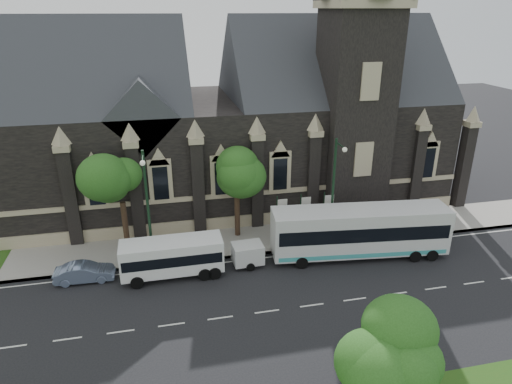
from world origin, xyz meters
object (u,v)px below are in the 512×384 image
object	(u,v)px
banner_flag_center	(304,212)
sedan	(85,272)
tour_coach	(360,231)
box_trailer	(248,253)
tree_walk_left	(123,180)
shuttle_bus	(172,256)
banner_flag_right	(327,210)
street_lamp_mid	(148,204)
tree_walk_right	(239,170)
tree_park_east	(393,346)
banner_flag_left	(280,214)
street_lamp_near	(334,188)

from	to	relation	value
banner_flag_center	sedan	world-z (taller)	banner_flag_center
tour_coach	box_trailer	bearing A→B (deg)	-176.49
tree_walk_left	shuttle_bus	bearing A→B (deg)	-57.96
banner_flag_right	box_trailer	xyz separation A→B (m)	(-7.36, -3.22, -1.40)
street_lamp_mid	banner_flag_center	world-z (taller)	street_lamp_mid
tree_walk_right	sedan	size ratio (longest dim) A/B	1.91
tree_park_east	tree_walk_right	size ratio (longest dim) A/B	0.81
street_lamp_mid	sedan	world-z (taller)	street_lamp_mid
banner_flag_center	banner_flag_right	distance (m)	2.00
tree_park_east	banner_flag_right	bearing A→B (deg)	77.35
tree_park_east	shuttle_bus	bearing A→B (deg)	120.46
banner_flag_left	banner_flag_right	xyz separation A→B (m)	(4.00, 0.00, 0.00)
tree_walk_right	street_lamp_mid	size ratio (longest dim) A/B	0.87
box_trailer	street_lamp_near	bearing A→B (deg)	7.97
sedan	banner_flag_right	bearing A→B (deg)	-80.56
banner_flag_center	shuttle_bus	bearing A→B (deg)	-162.45
street_lamp_near	shuttle_bus	size ratio (longest dim) A/B	1.26
tree_walk_right	street_lamp_near	xyz separation A→B (m)	(6.79, -3.62, -0.71)
tree_park_east	tree_walk_right	bearing A→B (deg)	98.42
banner_flag_left	sedan	size ratio (longest dim) A/B	0.98
street_lamp_near	box_trailer	bearing A→B (deg)	-169.51
banner_flag_left	street_lamp_near	bearing A→B (deg)	-27.18
tree_park_east	banner_flag_center	size ratio (longest dim) A/B	1.57
banner_flag_left	banner_flag_right	distance (m)	4.00
street_lamp_mid	tour_coach	world-z (taller)	street_lamp_mid
sedan	shuttle_bus	bearing A→B (deg)	-94.86
banner_flag_left	shuttle_bus	xyz separation A→B (m)	(-8.87, -3.44, -0.78)
tree_walk_left	shuttle_bus	distance (m)	7.34
tree_park_east	banner_flag_left	bearing A→B (deg)	89.65
tree_walk_right	box_trailer	bearing A→B (deg)	-93.33
banner_flag_center	box_trailer	bearing A→B (deg)	-149.04
tree_walk_left	street_lamp_near	xyz separation A→B (m)	(15.80, -3.61, -0.62)
street_lamp_mid	box_trailer	size ratio (longest dim) A/B	2.76
tour_coach	sedan	world-z (taller)	tour_coach
banner_flag_center	street_lamp_mid	bearing A→B (deg)	-171.18
banner_flag_right	tour_coach	distance (m)	3.89
tree_park_east	street_lamp_near	distance (m)	16.86
tour_coach	tree_walk_right	bearing A→B (deg)	153.79
street_lamp_mid	shuttle_bus	xyz separation A→B (m)	(1.42, -1.53, -3.51)
banner_flag_center	shuttle_bus	world-z (taller)	banner_flag_center
tree_park_east	banner_flag_right	world-z (taller)	tree_park_east
box_trailer	sedan	distance (m)	11.66
tree_walk_left	street_lamp_mid	xyz separation A→B (m)	(1.80, -3.61, -0.62)
street_lamp_near	street_lamp_mid	size ratio (longest dim) A/B	1.00
tree_park_east	tree_walk_right	world-z (taller)	tree_walk_right
tour_coach	banner_flag_center	bearing A→B (deg)	138.61
banner_flag_center	box_trailer	xyz separation A→B (m)	(-5.36, -3.22, -1.40)
tree_park_east	sedan	xyz separation A→B (m)	(-14.90, 15.52, -3.95)
box_trailer	shuttle_bus	bearing A→B (deg)	179.77
shuttle_bus	tree_walk_right	bearing A→B (deg)	41.46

